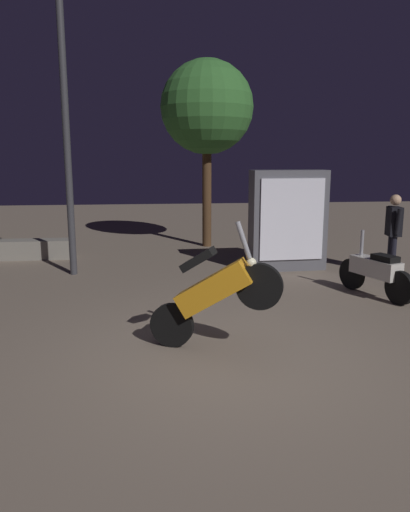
{
  "coord_description": "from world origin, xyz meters",
  "views": [
    {
      "loc": [
        -0.95,
        -5.4,
        2.36
      ],
      "look_at": [
        -0.19,
        1.32,
        1.0
      ],
      "focal_mm": 34.56,
      "sensor_mm": 36.0,
      "label": 1
    }
  ],
  "objects_px": {
    "person_rider_beside": "(394,227)",
    "streetlamp_near": "(64,96)",
    "motorcycle_white_parked_left": "(375,272)",
    "motorcycle_orange_foreground": "(214,293)",
    "kiosk_billboard": "(288,220)"
  },
  "relations": [
    {
      "from": "person_rider_beside",
      "to": "streetlamp_near",
      "type": "bearing_deg",
      "value": 2.61
    },
    {
      "from": "motorcycle_white_parked_left",
      "to": "person_rider_beside",
      "type": "xyz_separation_m",
      "value": [
        1.1,
        1.59,
        0.53
      ]
    },
    {
      "from": "streetlamp_near",
      "to": "motorcycle_orange_foreground",
      "type": "bearing_deg",
      "value": -61.91
    },
    {
      "from": "streetlamp_near",
      "to": "motorcycle_white_parked_left",
      "type": "bearing_deg",
      "value": -22.77
    },
    {
      "from": "motorcycle_orange_foreground",
      "to": "streetlamp_near",
      "type": "distance_m",
      "value": 5.67
    },
    {
      "from": "motorcycle_white_parked_left",
      "to": "person_rider_beside",
      "type": "height_order",
      "value": "person_rider_beside"
    },
    {
      "from": "motorcycle_white_parked_left",
      "to": "streetlamp_near",
      "type": "bearing_deg",
      "value": 47.23
    },
    {
      "from": "streetlamp_near",
      "to": "person_rider_beside",
      "type": "bearing_deg",
      "value": -5.93
    },
    {
      "from": "motorcycle_white_parked_left",
      "to": "streetlamp_near",
      "type": "distance_m",
      "value": 6.61
    },
    {
      "from": "person_rider_beside",
      "to": "kiosk_billboard",
      "type": "relative_size",
      "value": 0.77
    },
    {
      "from": "motorcycle_orange_foreground",
      "to": "person_rider_beside",
      "type": "relative_size",
      "value": 1.0
    },
    {
      "from": "streetlamp_near",
      "to": "kiosk_billboard",
      "type": "relative_size",
      "value": 2.67
    },
    {
      "from": "motorcycle_orange_foreground",
      "to": "person_rider_beside",
      "type": "xyz_separation_m",
      "value": [
        4.17,
        3.69,
        0.22
      ]
    },
    {
      "from": "person_rider_beside",
      "to": "streetlamp_near",
      "type": "height_order",
      "value": "streetlamp_near"
    },
    {
      "from": "motorcycle_orange_foreground",
      "to": "kiosk_billboard",
      "type": "height_order",
      "value": "kiosk_billboard"
    }
  ]
}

